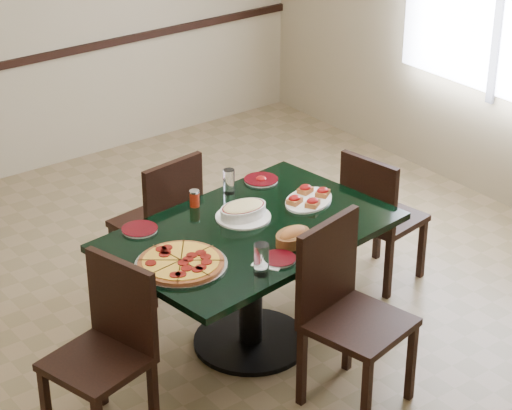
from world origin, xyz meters
TOP-DOWN VIEW (x-y plane):
  - floor at (0.00, 0.00)m, footprint 5.50×5.50m
  - room_shell at (1.02, 1.73)m, footprint 5.50×5.50m
  - main_table at (-0.06, -0.21)m, footprint 1.66×1.18m
  - chair_far at (-0.14, 0.57)m, footprint 0.48×0.48m
  - chair_near at (0.04, -0.88)m, footprint 0.55×0.55m
  - chair_right at (0.97, -0.14)m, footprint 0.47×0.47m
  - chair_left at (-1.07, -0.39)m, footprint 0.53×0.53m
  - pepperoni_pizza at (-0.59, -0.32)m, footprint 0.48×0.48m
  - lasagna_casserole at (-0.02, -0.09)m, footprint 0.31×0.31m
  - bread_basket at (0.01, -0.48)m, footprint 0.25×0.19m
  - bruschetta_platter at (0.40, -0.15)m, footprint 0.43×0.37m
  - side_plate_near at (-0.16, -0.58)m, footprint 0.18×0.18m
  - side_plate_far_r at (0.35, 0.23)m, footprint 0.20×0.20m
  - side_plate_far_l at (-0.56, 0.13)m, footprint 0.20×0.20m
  - napkin_setting at (-0.20, -0.56)m, footprint 0.21×0.21m
  - water_glass_a at (0.10, 0.22)m, footprint 0.07×0.07m
  - water_glass_b at (-0.31, -0.63)m, footprint 0.08×0.08m
  - pepper_shaker at (-0.16, 0.19)m, footprint 0.06×0.06m

SIDE VIEW (x-z plane):
  - floor at x=0.00m, z-range 0.00..0.00m
  - chair_right at x=0.97m, z-range 0.05..0.94m
  - chair_far at x=-0.14m, z-range 0.06..0.98m
  - chair_left at x=-1.07m, z-range 0.06..0.98m
  - chair_near at x=0.04m, z-range 0.07..1.07m
  - main_table at x=-0.06m, z-range 0.19..0.94m
  - napkin_setting at x=-0.20m, z-range 0.75..0.76m
  - side_plate_near at x=-0.16m, z-range 0.75..0.77m
  - side_plate_far_l at x=-0.56m, z-range 0.75..0.77m
  - side_plate_far_r at x=0.35m, z-range 0.74..0.77m
  - pepperoni_pizza at x=-0.59m, z-range 0.75..0.79m
  - bruschetta_platter at x=0.40m, z-range 0.75..0.80m
  - bread_basket at x=0.01m, z-range 0.74..0.84m
  - lasagna_casserole at x=-0.02m, z-range 0.75..0.84m
  - pepper_shaker at x=-0.16m, z-range 0.75..0.85m
  - water_glass_a at x=0.10m, z-range 0.75..0.90m
  - water_glass_b at x=-0.31m, z-range 0.75..0.92m
  - room_shell at x=1.02m, z-range -1.58..3.92m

